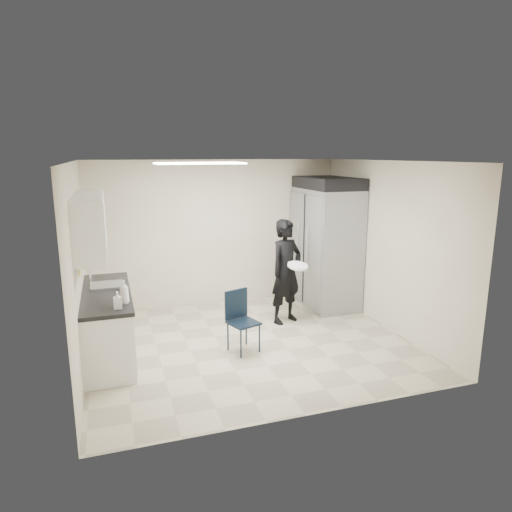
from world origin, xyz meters
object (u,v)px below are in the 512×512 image
object	(u,v)px
man_tuxedo	(286,272)
commercial_fridge	(326,248)
lower_counter	(108,326)
folding_chair	(244,323)

from	to	relation	value
man_tuxedo	commercial_fridge	bearing A→B (deg)	7.91
lower_counter	commercial_fridge	bearing A→B (deg)	15.88
folding_chair	man_tuxedo	size ratio (longest dim) A/B	0.49
commercial_fridge	man_tuxedo	distance (m)	1.20
lower_counter	man_tuxedo	world-z (taller)	man_tuxedo
man_tuxedo	lower_counter	bearing A→B (deg)	165.75
folding_chair	man_tuxedo	distance (m)	1.40
commercial_fridge	lower_counter	bearing A→B (deg)	-164.12
commercial_fridge	man_tuxedo	xyz separation A→B (m)	(-1.01, -0.62, -0.20)
lower_counter	folding_chair	world-z (taller)	lower_counter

